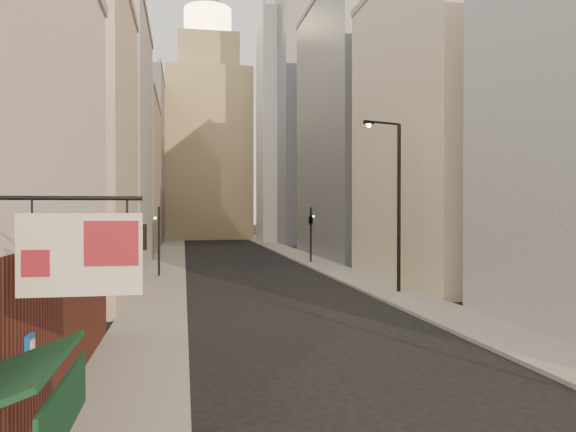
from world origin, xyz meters
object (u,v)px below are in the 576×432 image
object	(u,v)px
clock_tower	(208,135)
traffic_light_left	(159,229)
white_tower	(286,118)
streetlamp_mid	(395,196)
traffic_light_right	(311,219)

from	to	relation	value
clock_tower	traffic_light_left	world-z (taller)	clock_tower
white_tower	streetlamp_mid	bearing A→B (deg)	-93.69
streetlamp_mid	traffic_light_right	bearing A→B (deg)	73.37
white_tower	traffic_light_left	bearing A→B (deg)	-111.64
streetlamp_mid	traffic_light_right	distance (m)	18.97
white_tower	traffic_light_left	distance (m)	48.15
clock_tower	traffic_light_right	bearing A→B (deg)	-81.66
clock_tower	streetlamp_mid	distance (m)	68.39
clock_tower	streetlamp_mid	size ratio (longest dim) A/B	4.65
white_tower	traffic_light_right	distance (m)	37.23
traffic_light_left	traffic_light_right	size ratio (longest dim) A/B	1.00
clock_tower	traffic_light_left	size ratio (longest dim) A/B	8.98
white_tower	traffic_light_left	world-z (taller)	white_tower
streetlamp_mid	traffic_light_right	size ratio (longest dim) A/B	1.93
traffic_light_left	white_tower	bearing A→B (deg)	-119.83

